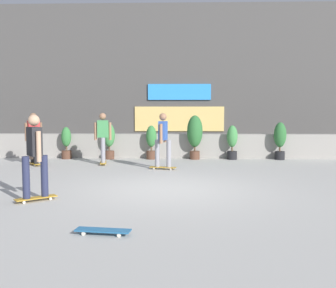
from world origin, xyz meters
name	(u,v)px	position (x,y,z in m)	size (l,w,h in m)	color
ground_plane	(166,189)	(0.00, 0.00, 0.00)	(48.00, 48.00, 0.00)	#B2AFA8
planter_wall	(172,146)	(0.00, 6.00, 0.45)	(18.00, 0.40, 0.90)	gray
building_backdrop	(173,79)	(0.00, 10.00, 3.25)	(20.00, 2.08, 6.50)	#4C4947
potted_plant_0	(66,142)	(-3.86, 5.55, 0.61)	(0.36, 0.36, 1.17)	brown
potted_plant_1	(109,139)	(-2.28, 5.55, 0.73)	(0.42, 0.42, 1.31)	brown
potted_plant_2	(151,141)	(-0.73, 5.55, 0.66)	(0.38, 0.38, 1.23)	brown
potted_plant_3	(195,134)	(0.85, 5.55, 0.94)	(0.56, 0.56, 1.60)	brown
potted_plant_4	(232,141)	(2.21, 5.55, 0.67)	(0.39, 0.39, 1.24)	black
potted_plant_5	(280,139)	(3.93, 5.55, 0.76)	(0.44, 0.44, 1.35)	black
skater_far_right	(35,153)	(-2.51, -1.25, 0.94)	(0.75, 0.66, 1.70)	#BF8C26
skater_mid_plaza	(103,136)	(-2.22, 4.09, 0.94)	(0.55, 0.82, 1.70)	#BF8C26
skater_by_wall_right	(163,138)	(-0.20, 3.02, 0.94)	(0.82, 0.55, 1.70)	#BF8C26
skater_far_left	(34,136)	(-4.40, 3.78, 0.94)	(0.64, 0.76, 1.70)	#BF8C26
skateboard_near_camera	(103,230)	(-0.79, -3.30, 0.06)	(0.82, 0.30, 0.08)	#266699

